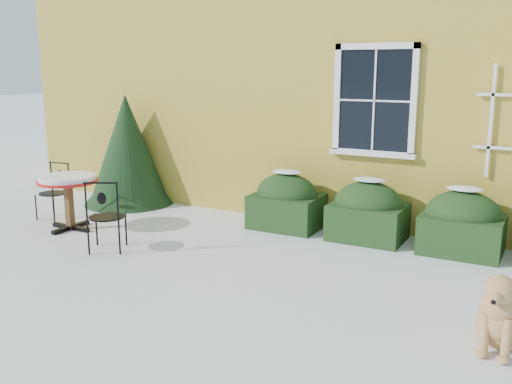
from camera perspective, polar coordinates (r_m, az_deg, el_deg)
The scene contains 8 objects.
ground at distance 6.69m, azimuth -4.14°, elevation -9.20°, with size 80.00×80.00×0.00m, color white.
house at distance 12.70m, azimuth 13.51°, elevation 15.53°, with size 12.40×8.40×6.40m.
hedge_row at distance 8.22m, azimuth 15.46°, elevation -2.52°, with size 4.95×0.80×0.91m.
evergreen_shrub at distance 10.62m, azimuth -12.69°, elevation 3.13°, with size 1.64×1.64×1.98m.
bistro_table at distance 9.12m, azimuth -18.31°, elevation 0.70°, with size 0.91×0.91×0.85m.
patio_chair_near at distance 7.95m, azimuth -14.79°, elevation -2.30°, with size 0.60×0.59×0.99m.
patio_chair_far at distance 9.93m, azimuth -19.53°, elevation 0.08°, with size 0.44×0.44×0.92m.
dog at distance 5.55m, azimuth 23.40°, elevation -11.45°, with size 0.56×0.84×0.77m.
Camera 1 is at (3.37, -5.22, 2.46)m, focal length 40.00 mm.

